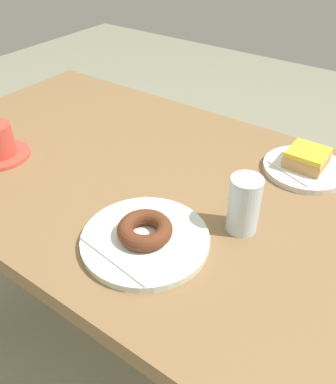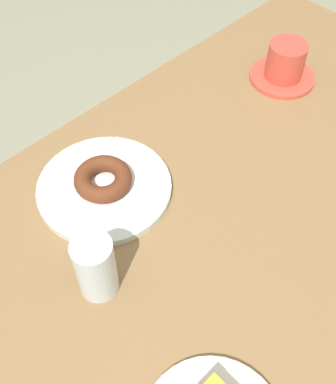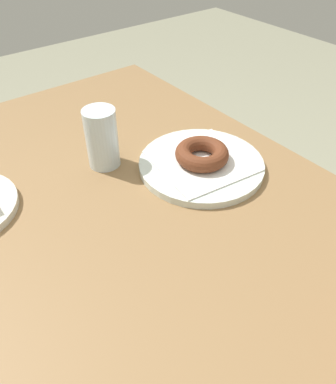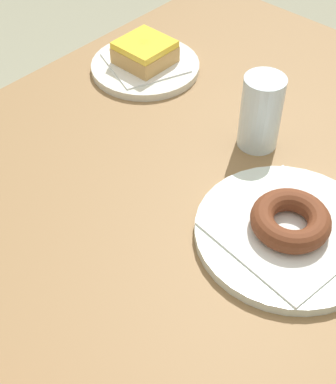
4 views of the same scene
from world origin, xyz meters
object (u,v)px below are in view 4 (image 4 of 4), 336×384
(donut_chocolate_ring, at_px, (291,220))
(water_glass, at_px, (261,112))
(plate_chocolate_ring, at_px, (288,233))
(donut_glazed_square, at_px, (145,52))
(plate_glazed_square, at_px, (145,67))

(donut_chocolate_ring, relative_size, water_glass, 0.88)
(plate_chocolate_ring, height_order, donut_chocolate_ring, donut_chocolate_ring)
(donut_chocolate_ring, bearing_deg, donut_glazed_square, -110.91)
(plate_chocolate_ring, relative_size, plate_glazed_square, 1.25)
(donut_chocolate_ring, bearing_deg, plate_glazed_square, -110.91)
(donut_chocolate_ring, height_order, donut_glazed_square, donut_glazed_square)
(plate_glazed_square, height_order, water_glass, water_glass)
(water_glass, bearing_deg, plate_chocolate_ring, 48.12)
(donut_glazed_square, relative_size, water_glass, 0.74)
(donut_glazed_square, bearing_deg, donut_chocolate_ring, 69.09)
(donut_chocolate_ring, distance_m, plate_glazed_square, 0.43)
(plate_glazed_square, distance_m, water_glass, 0.27)
(donut_glazed_square, bearing_deg, water_glass, 83.76)
(plate_glazed_square, xyz_separation_m, water_glass, (0.03, 0.26, 0.05))
(plate_glazed_square, relative_size, water_glass, 1.65)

